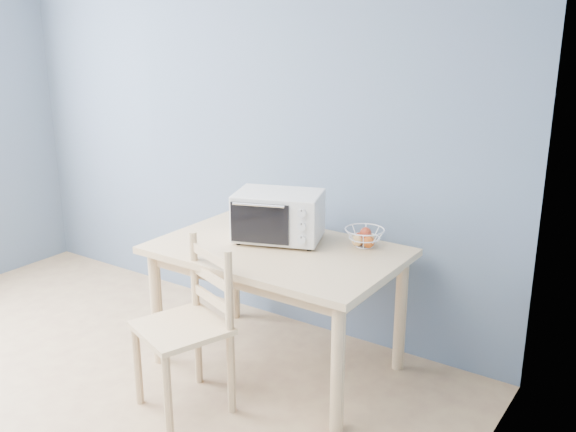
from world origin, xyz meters
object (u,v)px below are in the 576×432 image
Objects in this scene: toaster_oven at (275,215)px; dining_table at (277,264)px; fruit_basket at (364,237)px; dining_chair at (189,329)px.

dining_table is at bearing -71.13° from toaster_oven.
fruit_basket is 0.33× the size of dining_chair.
dining_table is at bearing 96.60° from dining_chair.
toaster_oven is 1.95× the size of fruit_basket.
toaster_oven reaches higher than dining_table.
fruit_basket reaches higher than dining_table.
dining_chair is (-0.54, -0.90, -0.36)m from fruit_basket.
fruit_basket is (0.49, 0.19, -0.10)m from toaster_oven.
toaster_oven is at bearing 129.07° from dining_table.
dining_table is 0.53m from fruit_basket.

